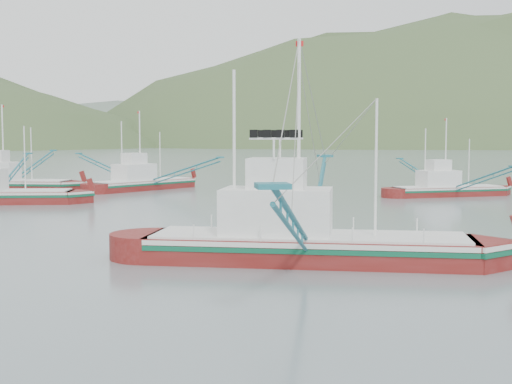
{
  "coord_description": "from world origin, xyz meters",
  "views": [
    {
      "loc": [
        -5.68,
        -36.88,
        6.7
      ],
      "look_at": [
        0.0,
        6.0,
        3.2
      ],
      "focal_mm": 50.0,
      "sensor_mm": 36.0,
      "label": 1
    }
  ],
  "objects": [
    {
      "name": "ground",
      "position": [
        0.0,
        0.0,
        0.0
      ],
      "size": [
        1200.0,
        1200.0,
        0.0
      ],
      "primitive_type": "plane",
      "color": "slate",
      "rests_on": "ground"
    },
    {
      "name": "bg_boat_far",
      "position": [
        -8.01,
        50.55,
        2.21
      ],
      "size": [
        20.71,
        21.5,
        10.28
      ],
      "rotation": [
        0.0,
        0.0,
        0.75
      ],
      "color": "maroon",
      "rests_on": "ground"
    },
    {
      "name": "bg_boat_extra",
      "position": [
        -24.07,
        51.15,
        2.03
      ],
      "size": [
        15.58,
        26.77,
        11.04
      ],
      "rotation": [
        0.0,
        0.0,
        -0.25
      ],
      "color": "maroon",
      "rests_on": "ground"
    },
    {
      "name": "ridge_distant",
      "position": [
        30.0,
        560.0,
        0.0
      ],
      "size": [
        960.0,
        400.0,
        240.0
      ],
      "primitive_type": "ellipsoid",
      "color": "slate",
      "rests_on": "ground"
    },
    {
      "name": "bg_boat_right",
      "position": [
        25.14,
        37.05,
        1.47
      ],
      "size": [
        12.82,
        22.42,
        9.14
      ],
      "rotation": [
        0.0,
        0.0,
        0.15
      ],
      "color": "maroon",
      "rests_on": "ground"
    },
    {
      "name": "main_boat",
      "position": [
        1.78,
        -0.48,
        2.4
      ],
      "size": [
        17.68,
        30.27,
        12.53
      ],
      "rotation": [
        0.0,
        0.0,
        -0.28
      ],
      "color": "maroon",
      "rests_on": "ground"
    }
  ]
}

